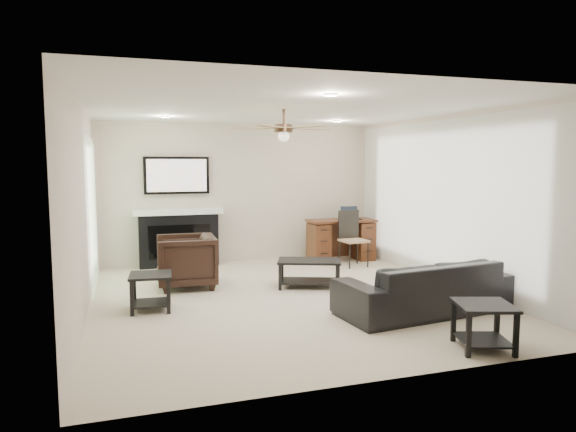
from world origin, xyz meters
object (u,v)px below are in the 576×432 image
at_px(sofa, 425,286).
at_px(desk, 341,240).
at_px(coffee_table, 309,274).
at_px(armchair, 186,261).
at_px(fireplace_unit, 178,212).

height_order(sofa, desk, desk).
relative_size(coffee_table, desk, 0.74).
relative_size(sofa, armchair, 2.58).
xyz_separation_m(sofa, armchair, (-2.60, 2.15, 0.07)).
bearing_deg(armchair, desk, 114.48).
bearing_deg(desk, fireplace_unit, 172.13).
height_order(coffee_table, fireplace_unit, fireplace_unit).
bearing_deg(coffee_table, fireplace_unit, 148.62).
xyz_separation_m(sofa, fireplace_unit, (-2.54, 3.73, 0.64)).
distance_m(sofa, armchair, 3.37).
distance_m(sofa, coffee_table, 1.84).
relative_size(armchair, fireplace_unit, 0.44).
bearing_deg(armchair, coffee_table, 74.81).
bearing_deg(coffee_table, armchair, -176.88).
distance_m(sofa, fireplace_unit, 4.56).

